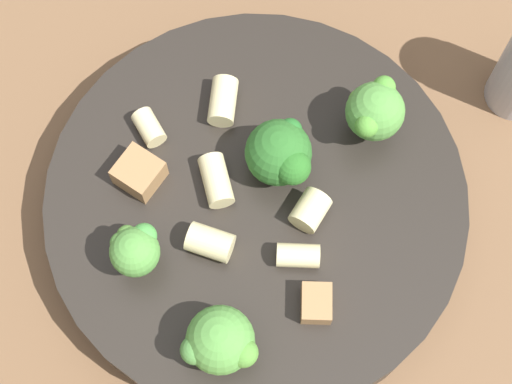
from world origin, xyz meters
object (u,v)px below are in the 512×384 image
broccoli_floret_0 (221,342)px  chicken_chunk_1 (139,173)px  rigatoni_1 (149,128)px  broccoli_floret_2 (374,111)px  rigatoni_2 (311,209)px  rigatoni_0 (210,242)px  broccoli_floret_3 (135,249)px  rigatoni_4 (223,101)px  broccoli_floret_1 (281,154)px  rigatoni_5 (214,186)px  rigatoni_3 (298,255)px  pasta_bowl (256,206)px  chicken_chunk_0 (316,303)px

broccoli_floret_0 → chicken_chunk_1: broccoli_floret_0 is taller
broccoli_floret_0 → rigatoni_1: bearing=128.1°
broccoli_floret_2 → rigatoni_2: size_ratio=2.04×
rigatoni_0 → chicken_chunk_1: same height
broccoli_floret_3 → chicken_chunk_1: (-0.02, 0.05, -0.02)m
rigatoni_0 → chicken_chunk_1: 0.06m
broccoli_floret_3 → rigatoni_4: 0.11m
rigatoni_0 → rigatoni_2: size_ratio=1.21×
rigatoni_0 → broccoli_floret_1: bearing=69.4°
rigatoni_5 → chicken_chunk_1: 0.04m
rigatoni_2 → rigatoni_3: bearing=-86.6°
rigatoni_4 → chicken_chunk_1: bearing=-116.9°
broccoli_floret_2 → rigatoni_0: (-0.06, -0.10, -0.02)m
pasta_bowl → rigatoni_5: (-0.02, -0.00, 0.02)m
broccoli_floret_0 → rigatoni_2: broccoli_floret_0 is taller
pasta_bowl → chicken_chunk_0: (0.05, -0.05, 0.02)m
rigatoni_1 → pasta_bowl: bearing=-14.4°
broccoli_floret_1 → broccoli_floret_2: bearing=44.3°
broccoli_floret_3 → rigatoni_5: broccoli_floret_3 is taller
chicken_chunk_0 → rigatoni_5: bearing=149.1°
broccoli_floret_0 → chicken_chunk_0: bearing=43.6°
broccoli_floret_2 → rigatoni_5: size_ratio=1.45×
broccoli_floret_0 → chicken_chunk_0: broccoli_floret_0 is taller
broccoli_floret_1 → rigatoni_5: bearing=-140.7°
broccoli_floret_2 → rigatoni_4: bearing=-170.7°
rigatoni_2 → chicken_chunk_1: size_ratio=0.87×
broccoli_floret_2 → broccoli_floret_3: (-0.10, -0.12, -0.00)m
rigatoni_0 → rigatoni_4: 0.09m
pasta_bowl → rigatoni_3: bearing=-38.2°
rigatoni_0 → rigatoni_3: 0.05m
broccoli_floret_0 → rigatoni_3: 0.07m
broccoli_floret_0 → pasta_bowl: bearing=97.0°
broccoli_floret_3 → rigatoni_3: size_ratio=1.59×
rigatoni_4 → rigatoni_5: 0.05m
chicken_chunk_0 → broccoli_floret_0: bearing=-136.4°
rigatoni_3 → chicken_chunk_0: size_ratio=1.14×
rigatoni_2 → rigatoni_3: rigatoni_2 is taller
broccoli_floret_0 → chicken_chunk_0: (0.04, 0.04, -0.01)m
broccoli_floret_1 → rigatoni_0: (-0.02, -0.06, -0.01)m
broccoli_floret_3 → rigatoni_4: (0.01, 0.11, -0.02)m
broccoli_floret_2 → rigatoni_0: 0.12m
rigatoni_4 → rigatoni_0: bearing=-74.9°
rigatoni_1 → broccoli_floret_1: bearing=2.1°
chicken_chunk_0 → chicken_chunk_1: 0.13m
rigatoni_3 → broccoli_floret_3: bearing=-160.0°
rigatoni_0 → rigatoni_1: (-0.06, 0.05, -0.00)m
pasta_bowl → chicken_chunk_1: (-0.07, -0.01, 0.02)m
pasta_bowl → chicken_chunk_1: chicken_chunk_1 is taller
chicken_chunk_1 → chicken_chunk_0: bearing=-18.0°
broccoli_floret_3 → rigatoni_5: (0.03, 0.05, -0.02)m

